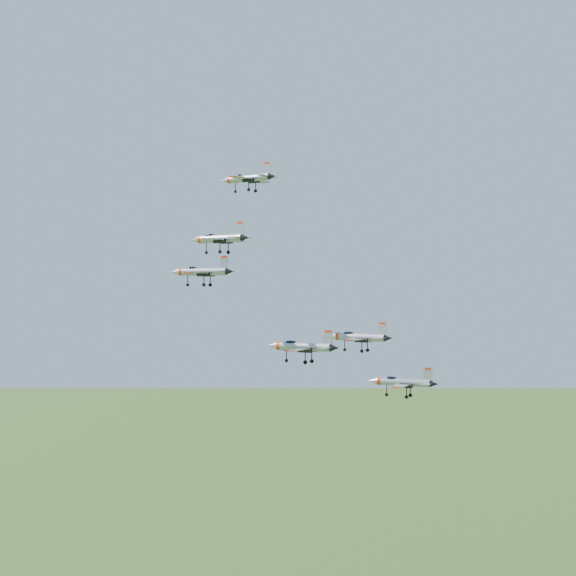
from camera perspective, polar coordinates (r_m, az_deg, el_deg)
The scene contains 6 objects.
jet_lead at distance 149.69m, azimuth -2.93°, elevation 7.80°, with size 12.33×10.13×3.31m.
jet_left_high at distance 139.68m, azimuth -4.95°, elevation 3.53°, with size 12.77×10.48×3.43m.
jet_right_high at distance 123.02m, azimuth -6.20°, elevation 1.17°, with size 10.97×9.19×2.94m.
jet_left_low at distance 138.02m, azimuth 5.04°, elevation -3.49°, with size 12.35×10.17×3.30m.
jet_right_low at distance 121.64m, azimuth 0.98°, elevation -4.18°, with size 12.21×10.13×3.26m.
jet_trail at distance 120.99m, azimuth 8.09°, elevation -6.64°, with size 10.88×9.09×2.91m.
Camera 1 is at (75.95, -111.25, 126.05)m, focal length 50.00 mm.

